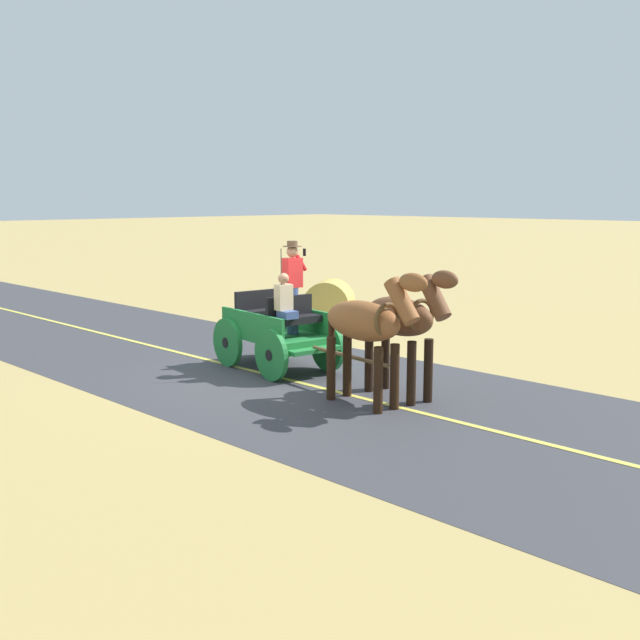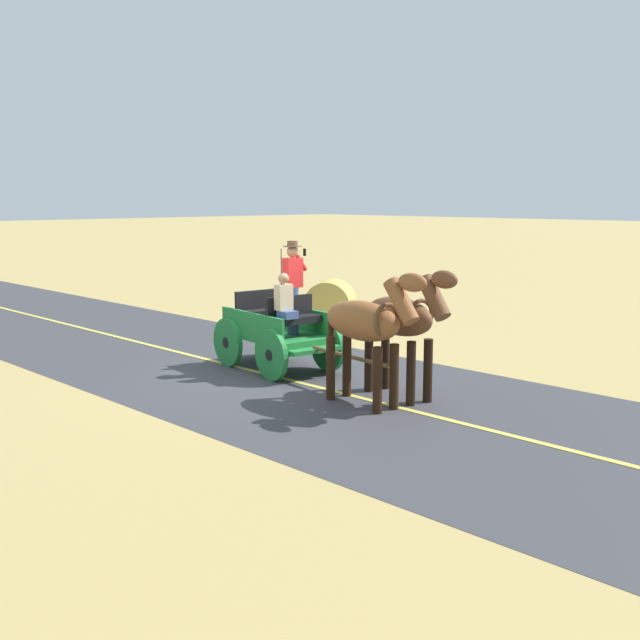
{
  "view_description": "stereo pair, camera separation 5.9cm",
  "coord_description": "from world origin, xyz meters",
  "px_view_note": "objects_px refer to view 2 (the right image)",
  "views": [
    {
      "loc": [
        9.2,
        10.72,
        3.31
      ],
      "look_at": [
        -0.49,
        0.92,
        1.1
      ],
      "focal_mm": 43.01,
      "sensor_mm": 36.0,
      "label": 1
    },
    {
      "loc": [
        9.16,
        10.76,
        3.31
      ],
      "look_at": [
        -0.49,
        0.92,
        1.1
      ],
      "focal_mm": 43.01,
      "sensor_mm": 36.0,
      "label": 2
    }
  ],
  "objects_px": {
    "horse_drawn_carriage": "(279,328)",
    "hay_bale": "(330,304)",
    "horse_off_side": "(367,324)",
    "horse_near_side": "(403,320)"
  },
  "relations": [
    {
      "from": "horse_near_side",
      "to": "horse_off_side",
      "type": "distance_m",
      "value": 0.78
    },
    {
      "from": "horse_drawn_carriage",
      "to": "hay_bale",
      "type": "distance_m",
      "value": 5.13
    },
    {
      "from": "horse_drawn_carriage",
      "to": "horse_near_side",
      "type": "relative_size",
      "value": 2.04
    },
    {
      "from": "horse_drawn_carriage",
      "to": "hay_bale",
      "type": "relative_size",
      "value": 3.76
    },
    {
      "from": "horse_drawn_carriage",
      "to": "hay_bale",
      "type": "xyz_separation_m",
      "value": [
        -4.26,
        -2.85,
        -0.22
      ]
    },
    {
      "from": "hay_bale",
      "to": "horse_off_side",
      "type": "bearing_deg",
      "value": 49.19
    },
    {
      "from": "horse_drawn_carriage",
      "to": "horse_off_side",
      "type": "xyz_separation_m",
      "value": [
        0.76,
        2.96,
        0.51
      ]
    },
    {
      "from": "horse_drawn_carriage",
      "to": "horse_near_side",
      "type": "distance_m",
      "value": 3.1
    },
    {
      "from": "horse_drawn_carriage",
      "to": "horse_off_side",
      "type": "relative_size",
      "value": 2.04
    },
    {
      "from": "hay_bale",
      "to": "horse_near_side",
      "type": "bearing_deg",
      "value": 54.27
    }
  ]
}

